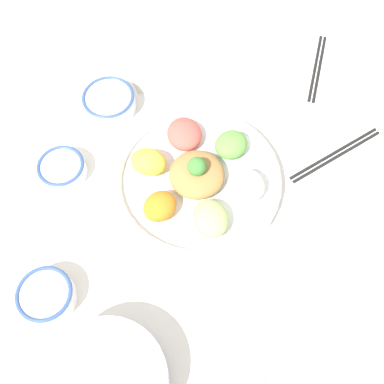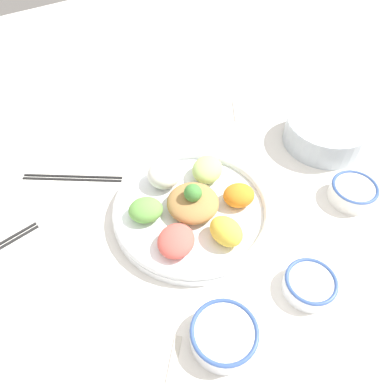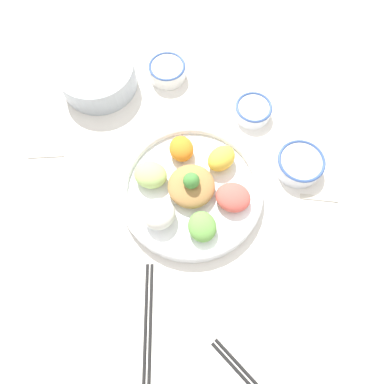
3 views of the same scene
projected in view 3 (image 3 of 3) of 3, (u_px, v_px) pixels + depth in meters
ground_plane at (193, 177)px, 0.78m from camera, size 2.40×2.40×0.00m
salad_platter at (191, 189)px, 0.74m from camera, size 0.34×0.34×0.09m
sauce_bowl_red at (167, 70)px, 0.86m from camera, size 0.10×0.10×0.04m
rice_bowl_blue at (253, 110)px, 0.82m from camera, size 0.09×0.09×0.03m
sauce_bowl_dark at (300, 164)px, 0.77m from camera, size 0.11×0.11×0.04m
side_serving_bowl at (97, 75)px, 0.84m from camera, size 0.20×0.20×0.07m
chopsticks_pair_near at (148, 320)px, 0.66m from camera, size 0.14×0.20×0.01m
chopsticks_pair_far at (251, 383)px, 0.62m from camera, size 0.05×0.20×0.01m
serving_spoon_main at (63, 154)px, 0.80m from camera, size 0.13×0.09×0.01m
serving_spoon_extra at (337, 200)px, 0.75m from camera, size 0.12×0.11×0.01m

